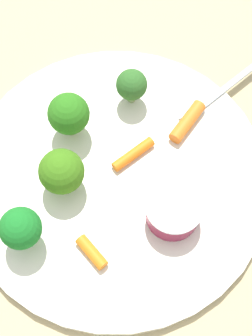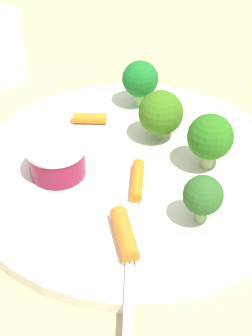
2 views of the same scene
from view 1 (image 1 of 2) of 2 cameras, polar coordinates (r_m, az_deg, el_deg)
name	(u,v)px [view 1 (image 1 of 2)]	position (r m, az deg, el deg)	size (l,w,h in m)	color
ground_plane	(116,179)	(0.52, -1.12, -1.30)	(2.40, 2.40, 0.00)	tan
plate	(116,177)	(0.51, -1.14, -1.03)	(0.31, 0.31, 0.01)	silver
sauce_cup	(173,211)	(0.48, 5.41, -4.93)	(0.05, 0.05, 0.03)	maroon
broccoli_floret_0	(21,229)	(0.46, -11.97, -6.80)	(0.04, 0.04, 0.05)	#89C371
broccoli_floret_1	(61,172)	(0.48, -7.39, -0.42)	(0.04, 0.04, 0.05)	#7EAE57
broccoli_floret_2	(132,85)	(0.53, 0.65, 9.47)	(0.03, 0.03, 0.05)	#87A965
broccoli_floret_3	(69,114)	(0.50, -6.57, 6.13)	(0.04, 0.04, 0.06)	#9AAD68
carrot_stick_0	(92,252)	(0.48, -3.95, -9.59)	(0.01, 0.01, 0.04)	orange
carrot_stick_1	(187,122)	(0.53, 7.02, 5.29)	(0.01, 0.01, 0.05)	orange
carrot_stick_2	(133,154)	(0.51, 0.83, 1.60)	(0.01, 0.01, 0.05)	orange
fork	(235,81)	(0.57, 12.33, 9.71)	(0.11, 0.14, 0.00)	#ACB4BA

